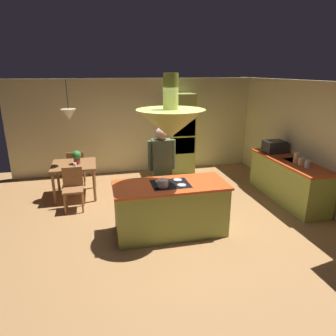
{
  "coord_description": "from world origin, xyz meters",
  "views": [
    {
      "loc": [
        -1.16,
        -4.89,
        2.74
      ],
      "look_at": [
        0.1,
        0.4,
        1.0
      ],
      "focal_mm": 32.62,
      "sensor_mm": 36.0,
      "label": 1
    }
  ],
  "objects_px": {
    "canister_tea": "(296,157)",
    "cooking_pot_on_cooktop": "(163,183)",
    "potted_plant_on_table": "(77,156)",
    "canister_flour": "(307,164)",
    "oven_tower": "(181,134)",
    "chair_by_back_wall": "(76,166)",
    "chair_facing_island": "(73,186)",
    "person_at_island": "(162,166)",
    "canister_sugar": "(301,161)",
    "microwave_on_counter": "(274,147)",
    "kitchen_island": "(170,208)",
    "dining_table": "(74,168)",
    "cup_on_table": "(75,165)"
  },
  "relations": [
    {
      "from": "person_at_island",
      "to": "potted_plant_on_table",
      "type": "height_order",
      "value": "person_at_island"
    },
    {
      "from": "kitchen_island",
      "to": "canister_tea",
      "type": "xyz_separation_m",
      "value": [
        2.84,
        0.62,
        0.56
      ]
    },
    {
      "from": "cooking_pot_on_cooktop",
      "to": "chair_by_back_wall",
      "type": "bearing_deg",
      "value": 117.77
    },
    {
      "from": "oven_tower",
      "to": "dining_table",
      "type": "distance_m",
      "value": 3.05
    },
    {
      "from": "dining_table",
      "to": "chair_by_back_wall",
      "type": "relative_size",
      "value": 1.09
    },
    {
      "from": "microwave_on_counter",
      "to": "chair_facing_island",
      "type": "bearing_deg",
      "value": -179.47
    },
    {
      "from": "potted_plant_on_table",
      "to": "canister_tea",
      "type": "height_order",
      "value": "canister_tea"
    },
    {
      "from": "canister_flour",
      "to": "canister_sugar",
      "type": "relative_size",
      "value": 1.04
    },
    {
      "from": "canister_tea",
      "to": "microwave_on_counter",
      "type": "relative_size",
      "value": 0.47
    },
    {
      "from": "potted_plant_on_table",
      "to": "cooking_pot_on_cooktop",
      "type": "relative_size",
      "value": 1.67
    },
    {
      "from": "person_at_island",
      "to": "canister_flour",
      "type": "height_order",
      "value": "person_at_island"
    },
    {
      "from": "canister_sugar",
      "to": "microwave_on_counter",
      "type": "distance_m",
      "value": 1.01
    },
    {
      "from": "chair_by_back_wall",
      "to": "canister_tea",
      "type": "height_order",
      "value": "canister_tea"
    },
    {
      "from": "chair_facing_island",
      "to": "person_at_island",
      "type": "bearing_deg",
      "value": -22.22
    },
    {
      "from": "person_at_island",
      "to": "potted_plant_on_table",
      "type": "xyz_separation_m",
      "value": [
        -1.63,
        1.39,
        -0.08
      ]
    },
    {
      "from": "dining_table",
      "to": "cup_on_table",
      "type": "bearing_deg",
      "value": -80.32
    },
    {
      "from": "canister_sugar",
      "to": "canister_tea",
      "type": "bearing_deg",
      "value": 90.0
    },
    {
      "from": "potted_plant_on_table",
      "to": "cooking_pot_on_cooktop",
      "type": "bearing_deg",
      "value": -56.73
    },
    {
      "from": "person_at_island",
      "to": "dining_table",
      "type": "bearing_deg",
      "value": 140.77
    },
    {
      "from": "person_at_island",
      "to": "microwave_on_counter",
      "type": "height_order",
      "value": "person_at_island"
    },
    {
      "from": "person_at_island",
      "to": "cup_on_table",
      "type": "height_order",
      "value": "person_at_island"
    },
    {
      "from": "cup_on_table",
      "to": "canister_flour",
      "type": "distance_m",
      "value": 4.78
    },
    {
      "from": "oven_tower",
      "to": "cooking_pot_on_cooktop",
      "type": "relative_size",
      "value": 12.02
    },
    {
      "from": "potted_plant_on_table",
      "to": "canister_flour",
      "type": "distance_m",
      "value": 4.83
    },
    {
      "from": "canister_flour",
      "to": "microwave_on_counter",
      "type": "distance_m",
      "value": 1.19
    },
    {
      "from": "oven_tower",
      "to": "potted_plant_on_table",
      "type": "bearing_deg",
      "value": -157.19
    },
    {
      "from": "canister_sugar",
      "to": "canister_tea",
      "type": "xyz_separation_m",
      "value": [
        0.0,
        0.18,
        0.04
      ]
    },
    {
      "from": "canister_sugar",
      "to": "chair_by_back_wall",
      "type": "bearing_deg",
      "value": 152.59
    },
    {
      "from": "canister_flour",
      "to": "cooking_pot_on_cooktop",
      "type": "bearing_deg",
      "value": -172.58
    },
    {
      "from": "canister_sugar",
      "to": "microwave_on_counter",
      "type": "xyz_separation_m",
      "value": [
        0.0,
        1.01,
        0.07
      ]
    },
    {
      "from": "person_at_island",
      "to": "potted_plant_on_table",
      "type": "bearing_deg",
      "value": 139.49
    },
    {
      "from": "dining_table",
      "to": "potted_plant_on_table",
      "type": "height_order",
      "value": "potted_plant_on_table"
    },
    {
      "from": "kitchen_island",
      "to": "potted_plant_on_table",
      "type": "xyz_separation_m",
      "value": [
        -1.62,
        2.1,
        0.47
      ]
    },
    {
      "from": "person_at_island",
      "to": "canister_tea",
      "type": "height_order",
      "value": "person_at_island"
    },
    {
      "from": "kitchen_island",
      "to": "canister_sugar",
      "type": "relative_size",
      "value": 13.12
    },
    {
      "from": "cup_on_table",
      "to": "microwave_on_counter",
      "type": "xyz_separation_m",
      "value": [
        4.5,
        -0.42,
        0.25
      ]
    },
    {
      "from": "chair_facing_island",
      "to": "kitchen_island",
      "type": "bearing_deg",
      "value": -39.57
    },
    {
      "from": "cooking_pot_on_cooktop",
      "to": "kitchen_island",
      "type": "bearing_deg",
      "value": 39.09
    },
    {
      "from": "oven_tower",
      "to": "person_at_island",
      "type": "height_order",
      "value": "oven_tower"
    },
    {
      "from": "oven_tower",
      "to": "microwave_on_counter",
      "type": "xyz_separation_m",
      "value": [
        1.74,
        -1.8,
        -0.03
      ]
    },
    {
      "from": "dining_table",
      "to": "kitchen_island",
      "type": "bearing_deg",
      "value": -51.01
    },
    {
      "from": "cup_on_table",
      "to": "canister_sugar",
      "type": "height_order",
      "value": "canister_sugar"
    },
    {
      "from": "chair_facing_island",
      "to": "cooking_pot_on_cooktop",
      "type": "relative_size",
      "value": 4.83
    },
    {
      "from": "kitchen_island",
      "to": "cup_on_table",
      "type": "height_order",
      "value": "kitchen_island"
    },
    {
      "from": "person_at_island",
      "to": "cooking_pot_on_cooktop",
      "type": "relative_size",
      "value": 9.71
    },
    {
      "from": "chair_by_back_wall",
      "to": "cooking_pot_on_cooktop",
      "type": "relative_size",
      "value": 4.83
    },
    {
      "from": "person_at_island",
      "to": "canister_tea",
      "type": "bearing_deg",
      "value": -1.77
    },
    {
      "from": "dining_table",
      "to": "microwave_on_counter",
      "type": "height_order",
      "value": "microwave_on_counter"
    },
    {
      "from": "canister_tea",
      "to": "cooking_pot_on_cooktop",
      "type": "bearing_deg",
      "value": -165.95
    },
    {
      "from": "canister_flour",
      "to": "dining_table",
      "type": "bearing_deg",
      "value": 157.95
    }
  ]
}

